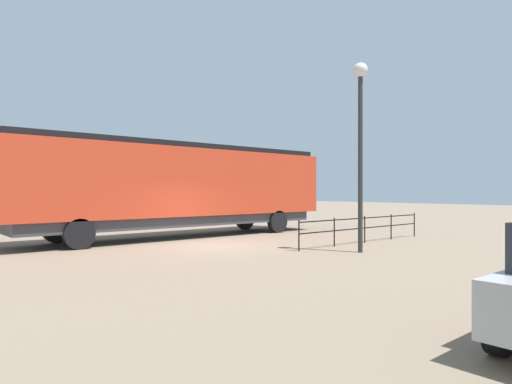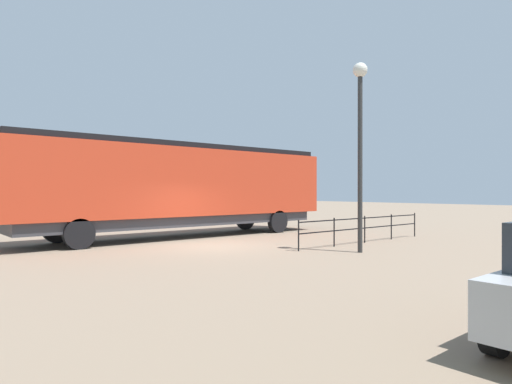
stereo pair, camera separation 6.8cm
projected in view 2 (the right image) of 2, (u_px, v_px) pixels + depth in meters
ground_plane at (213, 246)px, 16.59m from camera, size 120.00×120.00×0.00m
locomotive at (190, 185)px, 20.18m from camera, size 2.86×15.17×4.16m
lamp_post at (360, 122)px, 14.89m from camera, size 0.49×0.49×6.41m
platform_fence at (365, 225)px, 17.67m from camera, size 0.05×7.64×1.08m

